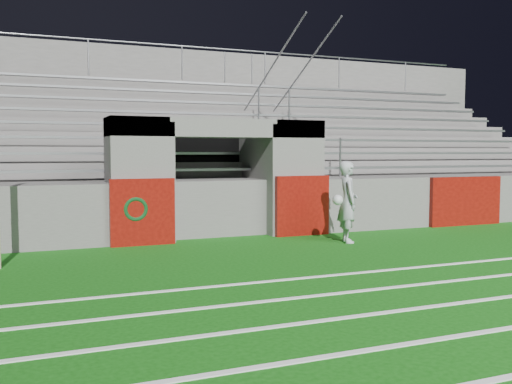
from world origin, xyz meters
name	(u,v)px	position (x,y,z in m)	size (l,w,h in m)	color
ground	(286,265)	(0.00, 0.00, 0.00)	(90.00, 90.00, 0.00)	#0E4E0D
stadium_structure	(169,165)	(0.00, 7.97, 1.49)	(26.00, 8.48, 5.42)	#595755
goalkeeper_with_ball	(348,202)	(2.22, 1.70, 0.85)	(0.75, 0.71, 1.70)	#A7ABB0
hose_coil	(135,209)	(-1.95, 2.92, 0.74)	(0.50, 0.14, 0.50)	#0C3D1A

